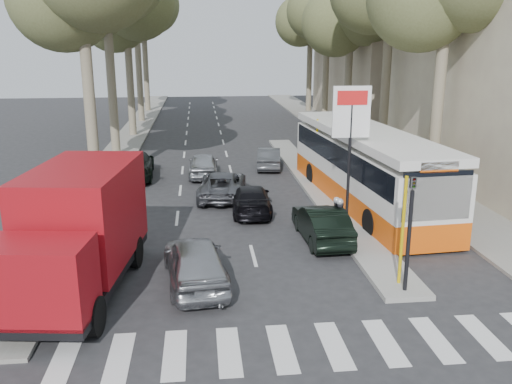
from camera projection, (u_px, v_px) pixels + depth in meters
ground at (288, 278)px, 17.15m from camera, size 120.00×120.00×0.00m
sidewalk_right at (345, 138)px, 41.96m from camera, size 3.20×70.00×0.12m
median_left at (132, 135)px, 43.15m from camera, size 2.40×64.00×0.12m
traffic_island at (316, 185)px, 28.00m from camera, size 1.50×26.00×0.16m
building_far at (397, 33)px, 49.16m from camera, size 11.00×20.00×16.00m
billboard at (350, 135)px, 21.28m from camera, size 1.50×12.10×5.60m
traffic_light_island at (411, 215)px, 15.37m from camera, size 0.16×0.41×3.60m
traffic_light_left at (20, 222)px, 14.75m from camera, size 0.16×0.41×3.60m
tree_l_c at (127, 3)px, 40.61m from camera, size 7.40×7.20×13.71m
tree_l_e at (144, 7)px, 55.74m from camera, size 7.40×7.20×14.49m
tree_r_c at (353, 8)px, 40.49m from camera, size 7.40×7.20×13.32m
tree_r_e at (312, 10)px, 55.66m from camera, size 7.40×7.20×14.10m
silver_hatchback at (195, 261)px, 16.56m from camera, size 2.26×4.53×1.48m
dark_hatchback at (322, 223)px, 20.24m from camera, size 1.62×4.19×1.36m
queue_car_a at (223, 185)px, 25.86m from camera, size 2.62×4.80×1.27m
queue_car_b at (251, 199)px, 23.64m from camera, size 1.85×4.20×1.20m
queue_car_c at (203, 165)px, 29.98m from camera, size 1.67×3.95×1.34m
queue_car_d at (269, 158)px, 31.98m from camera, size 1.79×3.89×1.23m
queue_car_e at (134, 164)px, 29.66m from camera, size 2.37×5.31×1.51m
red_truck at (78, 230)px, 15.79m from camera, size 3.42×7.14×3.67m
city_bus at (365, 165)px, 24.66m from camera, size 3.86×13.37×3.48m
motorcycle at (337, 221)px, 20.26m from camera, size 0.73×2.00×1.70m
pedestrian_near at (463, 192)px, 23.16m from camera, size 0.81×1.17×1.82m
pedestrian_far at (448, 170)px, 27.75m from camera, size 1.07×0.56×1.59m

